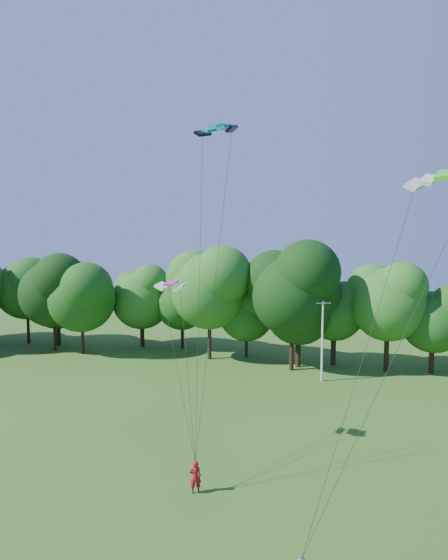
# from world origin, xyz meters

# --- Properties ---
(utility_pole) EXTENTS (1.51, 0.48, 7.70)m
(utility_pole) POSITION_xyz_m (5.11, 28.98, 3.97)
(utility_pole) COLOR silver
(utility_pole) RESTS_ON ground
(kite_flyer_left) EXTENTS (0.75, 0.63, 1.75)m
(kite_flyer_left) POSITION_xyz_m (-1.97, 8.56, 0.88)
(kite_flyer_left) COLOR #A41518
(kite_flyer_left) RESTS_ON ground
(kite_teal) EXTENTS (2.62, 1.80, 0.47)m
(kite_teal) POSITION_xyz_m (-1.53, 12.13, 19.77)
(kite_teal) COLOR #059C9D
(kite_teal) RESTS_ON ground
(kite_green) EXTENTS (3.11, 2.28, 0.63)m
(kite_green) POSITION_xyz_m (9.43, 8.18, 16.10)
(kite_green) COLOR #3FCF1F
(kite_green) RESTS_ON ground
(kite_pink) EXTENTS (2.01, 1.18, 0.32)m
(kite_pink) POSITION_xyz_m (-4.59, 12.89, 10.69)
(kite_pink) COLOR #C5368D
(kite_pink) RESTS_ON ground
(tree_back_west) EXTENTS (7.25, 7.25, 10.55)m
(tree_back_west) POSITION_xyz_m (-27.75, 37.59, 6.59)
(tree_back_west) COLOR #361D15
(tree_back_west) RESTS_ON ground
(tree_back_center) EXTENTS (9.12, 9.12, 13.26)m
(tree_back_center) POSITION_xyz_m (2.15, 32.14, 8.28)
(tree_back_center) COLOR black
(tree_back_center) RESTS_ON ground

